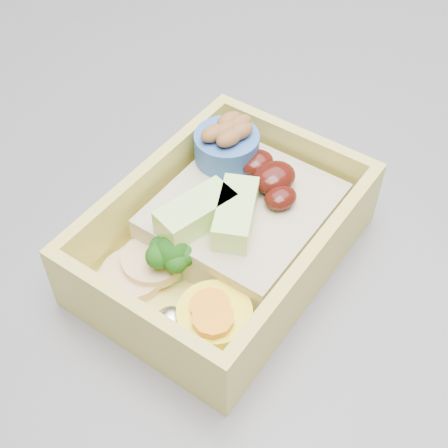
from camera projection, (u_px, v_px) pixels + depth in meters
bento_box at (227, 229)px, 0.39m from camera, size 0.21×0.17×0.06m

